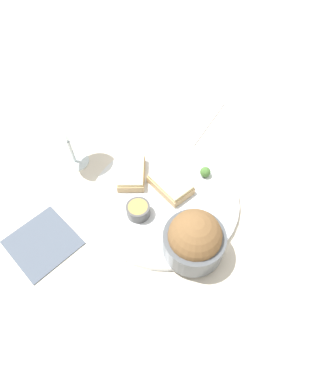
{
  "coord_description": "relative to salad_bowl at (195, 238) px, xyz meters",
  "views": [
    {
      "loc": [
        -0.34,
        0.15,
        0.56
      ],
      "look_at": [
        0.0,
        0.0,
        0.03
      ],
      "focal_mm": 28.0,
      "sensor_mm": 36.0,
      "label": 1
    }
  ],
  "objects": [
    {
      "name": "sauce_ramekin",
      "position": [
        0.12,
        0.07,
        -0.03
      ],
      "size": [
        0.05,
        0.05,
        0.03
      ],
      "color": "#4C4C4C",
      "rests_on": "dinner_plate"
    },
    {
      "name": "dinner_plate",
      "position": [
        0.13,
        0.0,
        -0.05
      ],
      "size": [
        0.33,
        0.33,
        0.01
      ],
      "color": "silver",
      "rests_on": "ground_plane"
    },
    {
      "name": "salad_bowl",
      "position": [
        0.0,
        0.0,
        0.0
      ],
      "size": [
        0.12,
        0.12,
        0.1
      ],
      "color": "#4C5156",
      "rests_on": "dinner_plate"
    },
    {
      "name": "fork",
      "position": [
        0.32,
        -0.21,
        -0.05
      ],
      "size": [
        0.12,
        0.16,
        0.01
      ],
      "color": "silver",
      "rests_on": "ground_plane"
    },
    {
      "name": "ground_plane",
      "position": [
        0.13,
        0.0,
        -0.06
      ],
      "size": [
        4.0,
        4.0,
        0.0
      ],
      "primitive_type": "plane",
      "color": "beige"
    },
    {
      "name": "napkin",
      "position": [
        0.14,
        0.27,
        -0.05
      ],
      "size": [
        0.16,
        0.16,
        0.01
      ],
      "color": "#4C5666",
      "rests_on": "ground_plane"
    },
    {
      "name": "cheese_toast_far",
      "position": [
        0.22,
        0.05,
        -0.03
      ],
      "size": [
        0.11,
        0.09,
        0.03
      ],
      "color": "tan",
      "rests_on": "dinner_plate"
    },
    {
      "name": "cheese_toast_near",
      "position": [
        0.15,
        -0.02,
        -0.03
      ],
      "size": [
        0.11,
        0.08,
        0.03
      ],
      "color": "tan",
      "rests_on": "dinner_plate"
    },
    {
      "name": "garnish",
      "position": [
        0.15,
        -0.11,
        -0.03
      ],
      "size": [
        0.02,
        0.02,
        0.02
      ],
      "color": "#477533",
      "rests_on": "dinner_plate"
    },
    {
      "name": "wine_glass",
      "position": [
        0.33,
        0.16,
        0.04
      ],
      "size": [
        0.09,
        0.09,
        0.14
      ],
      "color": "silver",
      "rests_on": "ground_plane"
    }
  ]
}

